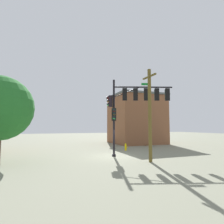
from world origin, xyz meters
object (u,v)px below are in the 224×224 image
Objects in this scene: signal_pole_assembly at (133,101)px; tree_near at (0,108)px; utility_pole at (150,113)px; brick_building at (136,119)px; fire_hydrant at (126,147)px.

tree_near is (-11.13, -0.24, -1.08)m from signal_pole_assembly.
brick_building is at bearing 65.97° from utility_pole.
utility_pole reaches higher than signal_pole_assembly.
fire_hydrant is (1.10, 4.08, -4.85)m from signal_pole_assembly.
brick_building is (5.58, 7.87, 3.67)m from fire_hydrant.
signal_pole_assembly reaches higher than tree_near.
signal_pole_assembly is at bearing 90.17° from utility_pole.
fire_hydrant is at bearing -125.34° from brick_building.
signal_pole_assembly is 6.43m from fire_hydrant.
utility_pole is 16.37m from brick_building.
signal_pole_assembly is at bearing 1.23° from tree_near.
tree_near is at bearing -178.77° from signal_pole_assembly.
brick_building reaches higher than utility_pole.
signal_pole_assembly is 3.29m from utility_pole.
brick_building reaches higher than fire_hydrant.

